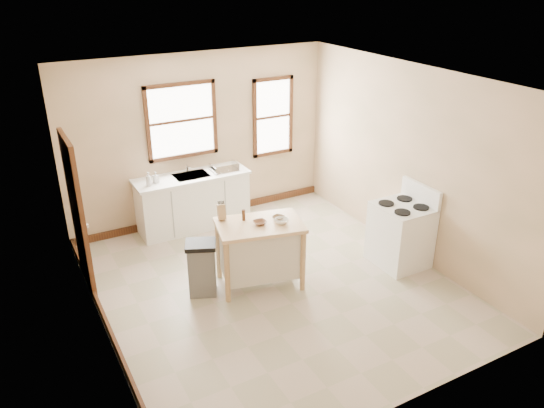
{
  "coord_description": "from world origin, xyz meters",
  "views": [
    {
      "loc": [
        -2.98,
        -5.38,
        4.04
      ],
      "look_at": [
        0.19,
        0.4,
        1.02
      ],
      "focal_mm": 35.0,
      "sensor_mm": 36.0,
      "label": 1
    }
  ],
  "objects_px": {
    "kitchen_island": "(260,254)",
    "pepper_grinder": "(244,215)",
    "dish_rack": "(224,168)",
    "bowl_c": "(281,221)",
    "trash_bin": "(202,268)",
    "gas_stove": "(401,226)",
    "soap_bottle_b": "(156,177)",
    "bowl_b": "(278,218)",
    "bowl_a": "(260,223)",
    "knife_block": "(222,212)",
    "soap_bottle_a": "(148,179)"
  },
  "relations": [
    {
      "from": "knife_block",
      "to": "bowl_b",
      "type": "relative_size",
      "value": 1.3
    },
    {
      "from": "bowl_a",
      "to": "trash_bin",
      "type": "distance_m",
      "value": 0.97
    },
    {
      "from": "soap_bottle_b",
      "to": "knife_block",
      "type": "height_order",
      "value": "knife_block"
    },
    {
      "from": "knife_block",
      "to": "pepper_grinder",
      "type": "relative_size",
      "value": 1.33
    },
    {
      "from": "pepper_grinder",
      "to": "trash_bin",
      "type": "height_order",
      "value": "pepper_grinder"
    },
    {
      "from": "knife_block",
      "to": "bowl_a",
      "type": "xyz_separation_m",
      "value": [
        0.38,
        -0.37,
        -0.08
      ]
    },
    {
      "from": "bowl_a",
      "to": "bowl_b",
      "type": "relative_size",
      "value": 1.12
    },
    {
      "from": "bowl_a",
      "to": "gas_stove",
      "type": "relative_size",
      "value": 0.15
    },
    {
      "from": "soap_bottle_a",
      "to": "dish_rack",
      "type": "distance_m",
      "value": 1.28
    },
    {
      "from": "knife_block",
      "to": "pepper_grinder",
      "type": "bearing_deg",
      "value": -23.77
    },
    {
      "from": "bowl_a",
      "to": "bowl_b",
      "type": "xyz_separation_m",
      "value": [
        0.29,
        0.02,
        -0.0
      ]
    },
    {
      "from": "knife_block",
      "to": "bowl_c",
      "type": "height_order",
      "value": "knife_block"
    },
    {
      "from": "bowl_a",
      "to": "bowl_c",
      "type": "distance_m",
      "value": 0.28
    },
    {
      "from": "soap_bottle_b",
      "to": "dish_rack",
      "type": "height_order",
      "value": "soap_bottle_b"
    },
    {
      "from": "dish_rack",
      "to": "bowl_c",
      "type": "height_order",
      "value": "dish_rack"
    },
    {
      "from": "kitchen_island",
      "to": "bowl_c",
      "type": "bearing_deg",
      "value": -12.65
    },
    {
      "from": "bowl_b",
      "to": "bowl_c",
      "type": "height_order",
      "value": "bowl_c"
    },
    {
      "from": "trash_bin",
      "to": "gas_stove",
      "type": "height_order",
      "value": "gas_stove"
    },
    {
      "from": "kitchen_island",
      "to": "pepper_grinder",
      "type": "xyz_separation_m",
      "value": [
        -0.14,
        0.19,
        0.53
      ]
    },
    {
      "from": "bowl_c",
      "to": "trash_bin",
      "type": "height_order",
      "value": "bowl_c"
    },
    {
      "from": "gas_stove",
      "to": "soap_bottle_a",
      "type": "bearing_deg",
      "value": 140.17
    },
    {
      "from": "knife_block",
      "to": "bowl_c",
      "type": "bearing_deg",
      "value": -25.9
    },
    {
      "from": "bowl_a",
      "to": "bowl_c",
      "type": "height_order",
      "value": "bowl_c"
    },
    {
      "from": "trash_bin",
      "to": "dish_rack",
      "type": "bearing_deg",
      "value": 81.29
    },
    {
      "from": "soap_bottle_a",
      "to": "soap_bottle_b",
      "type": "bearing_deg",
      "value": 8.78
    },
    {
      "from": "dish_rack",
      "to": "bowl_c",
      "type": "relative_size",
      "value": 2.35
    },
    {
      "from": "dish_rack",
      "to": "bowl_c",
      "type": "xyz_separation_m",
      "value": [
        -0.12,
        -2.12,
        -0.03
      ]
    },
    {
      "from": "pepper_grinder",
      "to": "trash_bin",
      "type": "bearing_deg",
      "value": -177.43
    },
    {
      "from": "kitchen_island",
      "to": "pepper_grinder",
      "type": "distance_m",
      "value": 0.58
    },
    {
      "from": "trash_bin",
      "to": "bowl_c",
      "type": "bearing_deg",
      "value": 8.32
    },
    {
      "from": "dish_rack",
      "to": "bowl_b",
      "type": "xyz_separation_m",
      "value": [
        -0.1,
        -1.99,
        -0.04
      ]
    },
    {
      "from": "dish_rack",
      "to": "trash_bin",
      "type": "xyz_separation_m",
      "value": [
        -1.16,
        -1.83,
        -0.59
      ]
    },
    {
      "from": "bowl_c",
      "to": "soap_bottle_a",
      "type": "bearing_deg",
      "value": 118.92
    },
    {
      "from": "soap_bottle_b",
      "to": "gas_stove",
      "type": "relative_size",
      "value": 0.15
    },
    {
      "from": "soap_bottle_a",
      "to": "bowl_a",
      "type": "height_order",
      "value": "soap_bottle_a"
    },
    {
      "from": "kitchen_island",
      "to": "bowl_a",
      "type": "height_order",
      "value": "bowl_a"
    },
    {
      "from": "soap_bottle_a",
      "to": "bowl_c",
      "type": "height_order",
      "value": "soap_bottle_a"
    },
    {
      "from": "soap_bottle_b",
      "to": "dish_rack",
      "type": "relative_size",
      "value": 0.41
    },
    {
      "from": "pepper_grinder",
      "to": "bowl_b",
      "type": "bearing_deg",
      "value": -23.73
    },
    {
      "from": "dish_rack",
      "to": "bowl_b",
      "type": "distance_m",
      "value": 2.0
    },
    {
      "from": "trash_bin",
      "to": "gas_stove",
      "type": "distance_m",
      "value": 2.89
    },
    {
      "from": "soap_bottle_a",
      "to": "knife_block",
      "type": "distance_m",
      "value": 1.68
    },
    {
      "from": "bowl_c",
      "to": "dish_rack",
      "type": "bearing_deg",
      "value": 86.64
    },
    {
      "from": "trash_bin",
      "to": "gas_stove",
      "type": "bearing_deg",
      "value": 10.71
    },
    {
      "from": "bowl_a",
      "to": "knife_block",
      "type": "bearing_deg",
      "value": 135.62
    },
    {
      "from": "soap_bottle_a",
      "to": "bowl_a",
      "type": "distance_m",
      "value": 2.17
    },
    {
      "from": "soap_bottle_a",
      "to": "trash_bin",
      "type": "relative_size",
      "value": 0.29
    },
    {
      "from": "bowl_a",
      "to": "gas_stove",
      "type": "distance_m",
      "value": 2.12
    },
    {
      "from": "bowl_c",
      "to": "trash_bin",
      "type": "relative_size",
      "value": 0.24
    },
    {
      "from": "soap_bottle_b",
      "to": "kitchen_island",
      "type": "distance_m",
      "value": 2.23
    }
  ]
}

